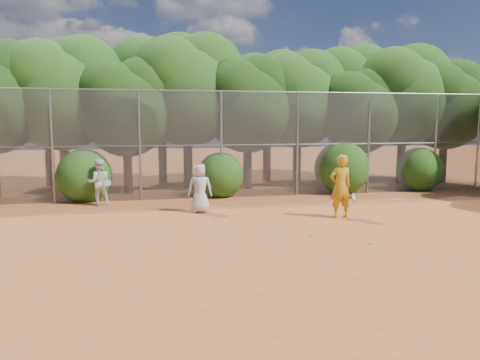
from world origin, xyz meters
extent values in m
plane|color=#A85626|center=(0.00, 0.00, 0.00)|extent=(80.00, 80.00, 0.00)
cylinder|color=gray|center=(-7.00, 6.00, 2.00)|extent=(0.09, 0.09, 4.00)
cylinder|color=gray|center=(-4.00, 6.00, 2.00)|extent=(0.09, 0.09, 4.00)
cylinder|color=gray|center=(-1.00, 6.00, 2.00)|extent=(0.09, 0.09, 4.00)
cylinder|color=gray|center=(2.00, 6.00, 2.00)|extent=(0.09, 0.09, 4.00)
cylinder|color=gray|center=(5.00, 6.00, 2.00)|extent=(0.09, 0.09, 4.00)
cylinder|color=gray|center=(8.00, 6.00, 2.00)|extent=(0.09, 0.09, 4.00)
cylinder|color=gray|center=(0.00, 6.00, 4.00)|extent=(20.00, 0.05, 0.05)
cylinder|color=gray|center=(0.00, 6.00, 2.00)|extent=(20.00, 0.04, 0.04)
cube|color=slate|center=(0.00, 6.00, 2.00)|extent=(20.00, 0.02, 4.00)
cylinder|color=gray|center=(10.00, 6.00, 2.00)|extent=(0.09, 0.09, 4.00)
sphere|color=black|center=(-8.74, 8.38, 4.47)|extent=(3.05, 3.05, 3.05)
cylinder|color=black|center=(-7.00, 8.50, 1.26)|extent=(0.38, 0.38, 2.52)
sphere|color=#1F4912|center=(-7.00, 8.50, 3.73)|extent=(4.03, 4.03, 4.03)
sphere|color=#1F4912|center=(-6.19, 8.90, 4.74)|extent=(3.23, 3.23, 3.23)
sphere|color=#1F4912|center=(-7.71, 8.20, 4.54)|extent=(3.02, 3.02, 3.02)
cylinder|color=black|center=(-4.50, 7.80, 1.08)|extent=(0.36, 0.36, 2.17)
sphere|color=black|center=(-4.50, 7.80, 3.21)|extent=(3.47, 3.47, 3.47)
sphere|color=black|center=(-3.81, 8.15, 4.08)|extent=(2.78, 2.78, 2.78)
sphere|color=black|center=(-5.11, 7.54, 3.91)|extent=(2.60, 2.60, 2.60)
cylinder|color=black|center=(-2.00, 8.80, 1.33)|extent=(0.39, 0.39, 2.66)
sphere|color=#1F4912|center=(-2.00, 8.80, 3.94)|extent=(4.26, 4.26, 4.26)
sphere|color=#1F4912|center=(-1.15, 9.23, 5.00)|extent=(3.40, 3.40, 3.40)
sphere|color=#1F4912|center=(-2.74, 8.48, 4.79)|extent=(3.19, 3.19, 3.19)
cylinder|color=black|center=(0.50, 8.20, 1.14)|extent=(0.37, 0.37, 2.27)
sphere|color=black|center=(0.50, 8.20, 3.37)|extent=(3.64, 3.64, 3.64)
sphere|color=black|center=(1.23, 8.56, 4.28)|extent=(2.91, 2.91, 2.91)
sphere|color=black|center=(-0.14, 7.93, 4.10)|extent=(2.73, 2.73, 2.73)
cylinder|color=black|center=(3.00, 9.00, 1.22)|extent=(0.38, 0.38, 2.45)
sphere|color=#1F4912|center=(3.00, 9.00, 3.63)|extent=(3.92, 3.92, 3.92)
sphere|color=#1F4912|center=(3.78, 9.39, 4.61)|extent=(3.14, 3.14, 3.14)
sphere|color=#1F4912|center=(2.31, 8.71, 4.41)|extent=(2.94, 2.94, 2.94)
cylinder|color=black|center=(5.50, 8.00, 1.05)|extent=(0.36, 0.36, 2.10)
sphere|color=black|center=(5.50, 8.00, 3.11)|extent=(3.36, 3.36, 3.36)
sphere|color=black|center=(6.17, 8.34, 3.95)|extent=(2.69, 2.69, 2.69)
sphere|color=black|center=(4.91, 7.75, 3.78)|extent=(2.52, 2.52, 2.52)
cylinder|color=black|center=(8.00, 8.60, 1.29)|extent=(0.39, 0.39, 2.59)
sphere|color=#1F4912|center=(8.00, 8.60, 3.83)|extent=(4.14, 4.14, 4.14)
sphere|color=#1F4912|center=(8.83, 9.01, 4.87)|extent=(3.32, 3.32, 3.32)
sphere|color=#1F4912|center=(7.27, 8.29, 4.66)|extent=(3.11, 3.11, 3.11)
cylinder|color=black|center=(10.00, 8.30, 1.15)|extent=(0.37, 0.37, 2.31)
sphere|color=black|center=(10.00, 8.30, 3.42)|extent=(3.70, 3.70, 3.70)
sphere|color=black|center=(10.74, 8.67, 4.34)|extent=(2.96, 2.96, 2.96)
sphere|color=black|center=(9.35, 8.02, 4.16)|extent=(2.77, 2.77, 2.77)
cylinder|color=black|center=(-8.00, 10.80, 1.31)|extent=(0.39, 0.39, 2.62)
sphere|color=#1F4912|center=(-8.00, 10.80, 3.88)|extent=(4.20, 4.20, 4.20)
sphere|color=#1F4912|center=(-7.16, 11.22, 4.94)|extent=(3.36, 3.36, 3.36)
sphere|color=#1F4912|center=(-8.73, 10.49, 4.72)|extent=(3.15, 3.15, 3.15)
cylinder|color=black|center=(-3.00, 11.00, 1.40)|extent=(0.40, 0.40, 2.80)
sphere|color=#1F4912|center=(-3.00, 11.00, 4.14)|extent=(4.48, 4.48, 4.48)
sphere|color=#1F4912|center=(-2.10, 11.45, 5.26)|extent=(3.58, 3.58, 3.58)
sphere|color=#1F4912|center=(-3.78, 10.66, 5.04)|extent=(3.36, 3.36, 3.36)
cylinder|color=black|center=(2.00, 10.60, 1.26)|extent=(0.38, 0.38, 2.52)
sphere|color=#1F4912|center=(2.00, 10.60, 3.73)|extent=(4.03, 4.03, 4.03)
sphere|color=#1F4912|center=(2.81, 11.00, 4.74)|extent=(3.23, 3.23, 3.23)
sphere|color=#1F4912|center=(1.29, 10.30, 4.54)|extent=(3.02, 3.02, 3.02)
cylinder|color=black|center=(6.50, 11.20, 1.36)|extent=(0.40, 0.40, 2.73)
sphere|color=#1F4912|center=(6.50, 11.20, 4.04)|extent=(4.37, 4.37, 4.37)
sphere|color=#1F4912|center=(7.37, 11.64, 5.13)|extent=(3.49, 3.49, 3.49)
sphere|color=#1F4912|center=(5.74, 10.87, 4.91)|extent=(3.28, 3.28, 3.28)
sphere|color=#1F4912|center=(-6.00, 6.30, 1.00)|extent=(2.00, 2.00, 2.00)
sphere|color=#1F4912|center=(-1.00, 6.30, 0.90)|extent=(1.80, 1.80, 1.80)
sphere|color=#1F4912|center=(4.00, 6.30, 1.10)|extent=(2.20, 2.20, 2.20)
sphere|color=#1F4912|center=(7.50, 6.30, 0.95)|extent=(1.90, 1.90, 1.90)
imported|color=#C78D17|center=(1.87, 1.56, 0.95)|extent=(0.73, 0.51, 1.90)
torus|color=black|center=(2.22, 1.36, 0.65)|extent=(0.30, 0.26, 0.30)
cylinder|color=black|center=(2.09, 1.53, 0.60)|extent=(0.19, 0.24, 0.10)
imported|color=silver|center=(-2.15, 3.22, 0.78)|extent=(0.82, 0.59, 1.57)
ellipsoid|color=red|center=(-2.15, 3.22, 1.53)|extent=(0.22, 0.22, 0.13)
sphere|color=#D6E82A|center=(-1.85, 3.02, 0.85)|extent=(0.07, 0.07, 0.07)
imported|color=white|center=(-5.40, 5.27, 0.80)|extent=(0.81, 0.65, 1.59)
torus|color=black|center=(-5.10, 4.97, 0.80)|extent=(0.31, 0.17, 0.28)
cylinder|color=black|center=(-5.09, 5.16, 0.70)|extent=(0.04, 0.27, 0.15)
sphere|color=#D6E82A|center=(2.02, 1.17, 0.03)|extent=(0.07, 0.07, 0.07)
sphere|color=#D6E82A|center=(3.74, 3.25, 0.03)|extent=(0.07, 0.07, 0.07)
sphere|color=#D6E82A|center=(1.30, -1.51, 0.03)|extent=(0.07, 0.07, 0.07)
sphere|color=#D6E82A|center=(3.05, 1.81, 0.03)|extent=(0.07, 0.07, 0.07)
sphere|color=#D6E82A|center=(0.23, -0.48, 0.03)|extent=(0.07, 0.07, 0.07)
sphere|color=#D6E82A|center=(3.24, 4.81, 0.03)|extent=(0.07, 0.07, 0.07)
camera|label=1|loc=(-3.85, -11.37, 2.86)|focal=35.00mm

